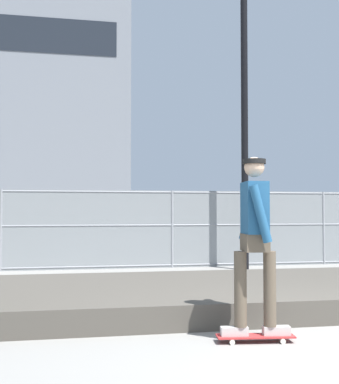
# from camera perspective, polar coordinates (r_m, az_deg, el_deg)

# --- Properties ---
(ground_plane) EXTENTS (120.00, 120.00, 0.00)m
(ground_plane) POSITION_cam_1_polar(r_m,az_deg,el_deg) (4.98, 18.26, -17.79)
(ground_plane) COLOR gray
(gravel_berm) EXTENTS (17.80, 3.15, 0.30)m
(gravel_berm) POSITION_cam_1_polar(r_m,az_deg,el_deg) (7.45, 7.56, -11.44)
(gravel_berm) COLOR #4C473F
(gravel_berm) RESTS_ON ground_plane
(skateboard) EXTENTS (0.82, 0.29, 0.07)m
(skateboard) POSITION_cam_1_polar(r_m,az_deg,el_deg) (5.39, 9.83, -16.03)
(skateboard) COLOR #B22D2D
(skateboard) RESTS_ON ground_plane
(skater) EXTENTS (0.73, 0.60, 1.84)m
(skater) POSITION_cam_1_polar(r_m,az_deg,el_deg) (5.24, 9.75, -4.60)
(skater) COLOR #B2ADA8
(skater) RESTS_ON skateboard
(chain_fence) EXTENTS (23.76, 0.06, 1.85)m
(chain_fence) POSITION_cam_1_polar(r_m,az_deg,el_deg) (11.98, 0.32, -4.23)
(chain_fence) COLOR gray
(chain_fence) RESTS_ON ground_plane
(street_lamp) EXTENTS (0.44, 0.44, 7.68)m
(street_lamp) POSITION_cam_1_polar(r_m,az_deg,el_deg) (12.08, 8.57, 13.92)
(street_lamp) COLOR black
(street_lamp) RESTS_ON ground_plane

